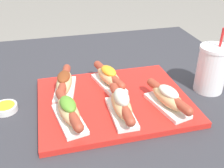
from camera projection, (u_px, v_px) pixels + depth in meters
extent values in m
cube|color=#333338|center=(114.00, 167.00, 1.06)|extent=(1.07, 1.19, 0.71)
cube|color=red|center=(114.00, 101.00, 0.82)|extent=(0.46, 0.37, 0.02)
cube|color=white|center=(69.00, 119.00, 0.72)|extent=(0.09, 0.17, 0.01)
ellipsoid|color=#DBB77A|center=(69.00, 111.00, 0.70)|extent=(0.07, 0.14, 0.04)
cylinder|color=#9E3D28|center=(68.00, 109.00, 0.70)|extent=(0.06, 0.18, 0.03)
sphere|color=#9E3D28|center=(79.00, 128.00, 0.63)|extent=(0.03, 0.03, 0.03)
sphere|color=#9E3D28|center=(60.00, 93.00, 0.77)|extent=(0.03, 0.03, 0.03)
ellipsoid|color=#5B992D|center=(68.00, 104.00, 0.69)|extent=(0.05, 0.08, 0.03)
cube|color=white|center=(121.00, 113.00, 0.74)|extent=(0.06, 0.16, 0.01)
ellipsoid|color=#DBB77A|center=(121.00, 105.00, 0.73)|extent=(0.05, 0.14, 0.04)
cylinder|color=#9E3D28|center=(121.00, 103.00, 0.73)|extent=(0.03, 0.17, 0.03)
sphere|color=#9E3D28|center=(131.00, 122.00, 0.65)|extent=(0.03, 0.03, 0.03)
sphere|color=#9E3D28|center=(114.00, 87.00, 0.80)|extent=(0.03, 0.03, 0.03)
ellipsoid|color=silver|center=(122.00, 97.00, 0.72)|extent=(0.04, 0.08, 0.04)
cube|color=white|center=(167.00, 105.00, 0.77)|extent=(0.09, 0.17, 0.01)
ellipsoid|color=#DBB77A|center=(168.00, 98.00, 0.76)|extent=(0.08, 0.15, 0.04)
cylinder|color=#9E3D28|center=(168.00, 96.00, 0.76)|extent=(0.06, 0.18, 0.03)
sphere|color=#9E3D28|center=(189.00, 111.00, 0.69)|extent=(0.03, 0.03, 0.03)
sphere|color=#9E3D28|center=(151.00, 82.00, 0.82)|extent=(0.03, 0.03, 0.03)
ellipsoid|color=silver|center=(169.00, 92.00, 0.75)|extent=(0.06, 0.08, 0.02)
cube|color=white|center=(65.00, 90.00, 0.85)|extent=(0.09, 0.17, 0.01)
ellipsoid|color=#DBB77A|center=(64.00, 82.00, 0.84)|extent=(0.07, 0.14, 0.04)
cylinder|color=#9E3D28|center=(64.00, 80.00, 0.83)|extent=(0.06, 0.18, 0.03)
sphere|color=#9E3D28|center=(61.00, 95.00, 0.76)|extent=(0.03, 0.03, 0.03)
sphere|color=#9E3D28|center=(67.00, 68.00, 0.91)|extent=(0.03, 0.03, 0.03)
ellipsoid|color=brown|center=(64.00, 77.00, 0.83)|extent=(0.05, 0.08, 0.02)
cube|color=white|center=(109.00, 84.00, 0.89)|extent=(0.10, 0.17, 0.01)
ellipsoid|color=#DBB77A|center=(109.00, 76.00, 0.87)|extent=(0.08, 0.15, 0.04)
cylinder|color=#9E3D28|center=(109.00, 75.00, 0.87)|extent=(0.07, 0.18, 0.03)
sphere|color=#9E3D28|center=(122.00, 86.00, 0.80)|extent=(0.03, 0.03, 0.03)
sphere|color=#9E3D28|center=(97.00, 64.00, 0.93)|extent=(0.03, 0.03, 0.03)
ellipsoid|color=gold|center=(109.00, 71.00, 0.86)|extent=(0.06, 0.08, 0.02)
cylinder|color=silver|center=(5.00, 108.00, 0.79)|extent=(0.07, 0.07, 0.02)
cylinder|color=yellow|center=(5.00, 106.00, 0.78)|extent=(0.06, 0.06, 0.01)
cylinder|color=white|center=(211.00, 70.00, 0.86)|extent=(0.10, 0.10, 0.15)
cylinder|color=white|center=(216.00, 48.00, 0.82)|extent=(0.10, 0.10, 0.01)
cylinder|color=red|center=(222.00, 37.00, 0.81)|extent=(0.01, 0.01, 0.06)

